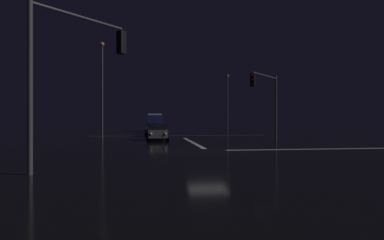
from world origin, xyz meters
TOP-DOWN VIEW (x-y plane):
  - ground at (0.00, 0.00)m, footprint 120.00×120.00m
  - stop_line_north at (0.00, 7.52)m, footprint 0.35×12.82m
  - centre_line_ns at (0.00, 19.12)m, footprint 22.00×0.15m
  - crosswalk_bar_east at (7.62, 0.00)m, footprint 12.82×0.40m
  - sedan_gray at (-2.99, 10.63)m, footprint 2.02×4.33m
  - sedan_black at (-3.13, 17.22)m, footprint 2.02×4.33m
  - sedan_blue at (-3.44, 23.10)m, footprint 2.02×4.33m
  - sedan_red at (-3.31, 29.20)m, footprint 2.02×4.33m
  - box_truck at (-2.96, 35.82)m, footprint 2.68×8.28m
  - traffic_signal_ne at (6.46, 6.46)m, footprint 3.69×3.69m
  - traffic_signal_sw at (-6.69, -6.69)m, footprint 3.24×3.24m
  - streetlamp_left_near at (-8.62, 13.12)m, footprint 0.44×0.44m
  - streetlamp_right_far at (8.62, 29.12)m, footprint 0.44×0.44m

SIDE VIEW (x-z plane):
  - ground at x=0.00m, z-range -0.10..0.00m
  - stop_line_north at x=0.00m, z-range 0.00..0.01m
  - centre_line_ns at x=0.00m, z-range 0.00..0.01m
  - crosswalk_bar_east at x=7.62m, z-range 0.00..0.01m
  - sedan_gray at x=-2.99m, z-range 0.02..1.59m
  - sedan_black at x=-3.13m, z-range 0.02..1.59m
  - sedan_blue at x=-3.44m, z-range 0.02..1.59m
  - sedan_red at x=-3.31m, z-range 0.02..1.59m
  - box_truck at x=-2.96m, z-range 0.17..3.25m
  - traffic_signal_ne at x=6.46m, z-range 1.21..7.35m
  - traffic_signal_sw at x=-6.69m, z-range 1.23..7.72m
  - streetlamp_right_far at x=8.62m, z-range 0.69..10.00m
  - streetlamp_left_near at x=-8.62m, z-range 0.70..10.70m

